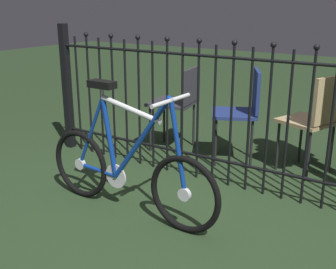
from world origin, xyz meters
The scene contains 6 objects.
ground_plane centered at (0.00, 0.00, 0.00)m, with size 20.00×20.00×0.00m, color #23371E.
iron_fence centered at (-0.05, 0.81, 0.62)m, with size 3.57×0.07×1.24m.
bicycle centered at (-0.36, 0.01, 0.33)m, with size 1.46×0.40×0.93m.
chair_charcoal centered at (-0.76, 1.35, 0.53)m, with size 0.48×0.48×0.83m.
chair_tan centered at (0.53, 1.43, 0.53)m, with size 0.52×0.52×0.87m.
chair_navy centered at (-0.11, 1.39, 0.53)m, with size 0.54×0.54×0.86m.
Camera 1 is at (1.36, -2.13, 1.44)m, focal length 45.29 mm.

